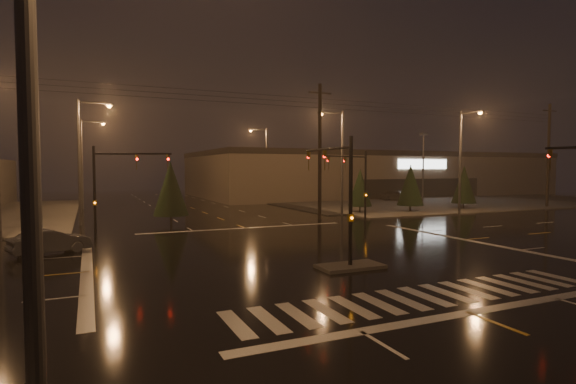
{
  "coord_description": "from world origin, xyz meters",
  "views": [
    {
      "loc": [
        -10.84,
        -21.37,
        4.54
      ],
      "look_at": [
        1.08,
        5.42,
        3.0
      ],
      "focal_mm": 28.0,
      "sensor_mm": 36.0,
      "label": 1
    }
  ],
  "objects": [
    {
      "name": "ground",
      "position": [
        0.0,
        0.0,
        0.0
      ],
      "size": [
        140.0,
        140.0,
        0.0
      ],
      "primitive_type": "plane",
      "color": "black",
      "rests_on": "ground"
    },
    {
      "name": "sidewalk_ne",
      "position": [
        30.0,
        30.0,
        0.06
      ],
      "size": [
        36.0,
        36.0,
        0.12
      ],
      "primitive_type": "cube",
      "color": "#45423D",
      "rests_on": "ground"
    },
    {
      "name": "median_island",
      "position": [
        0.0,
        -4.0,
        0.07
      ],
      "size": [
        3.0,
        1.6,
        0.15
      ],
      "primitive_type": "cube",
      "color": "#45423D",
      "rests_on": "ground"
    },
    {
      "name": "crosswalk",
      "position": [
        0.0,
        -9.0,
        0.01
      ],
      "size": [
        15.0,
        2.6,
        0.01
      ],
      "primitive_type": "cube",
      "color": "beige",
      "rests_on": "ground"
    },
    {
      "name": "stop_bar_near",
      "position": [
        0.0,
        -11.0,
        0.01
      ],
      "size": [
        16.0,
        0.5,
        0.01
      ],
      "primitive_type": "cube",
      "color": "beige",
      "rests_on": "ground"
    },
    {
      "name": "stop_bar_far",
      "position": [
        0.0,
        11.0,
        0.01
      ],
      "size": [
        16.0,
        0.5,
        0.01
      ],
      "primitive_type": "cube",
      "color": "beige",
      "rests_on": "ground"
    },
    {
      "name": "parking_lot",
      "position": [
        35.0,
        28.0,
        0.04
      ],
      "size": [
        50.0,
        24.0,
        0.08
      ],
      "primitive_type": "cube",
      "color": "black",
      "rests_on": "ground"
    },
    {
      "name": "retail_building",
      "position": [
        35.0,
        45.99,
        3.84
      ],
      "size": [
        60.2,
        28.3,
        7.2
      ],
      "color": "#756953",
      "rests_on": "ground"
    },
    {
      "name": "signal_mast_median",
      "position": [
        0.0,
        -3.07,
        3.75
      ],
      "size": [
        0.25,
        4.59,
        6.0
      ],
      "color": "black",
      "rests_on": "ground"
    },
    {
      "name": "signal_mast_ne",
      "position": [
        9.5,
        10.14,
        3.79
      ],
      "size": [
        4.84,
        1.86,
        6.0
      ],
      "color": "black",
      "rests_on": "ground"
    },
    {
      "name": "signal_mast_nw",
      "position": [
        -9.5,
        10.14,
        3.79
      ],
      "size": [
        4.84,
        1.86,
        6.0
      ],
      "color": "black",
      "rests_on": "ground"
    },
    {
      "name": "streetlight_0",
      "position": [
        -11.18,
        -15.0,
        5.8
      ],
      "size": [
        2.77,
        0.32,
        10.0
      ],
      "color": "#38383A",
      "rests_on": "ground"
    },
    {
      "name": "streetlight_1",
      "position": [
        -11.18,
        18.0,
        5.8
      ],
      "size": [
        2.77,
        0.32,
        10.0
      ],
      "color": "#38383A",
      "rests_on": "ground"
    },
    {
      "name": "streetlight_2",
      "position": [
        -11.18,
        34.0,
        5.8
      ],
      "size": [
        2.77,
        0.32,
        10.0
      ],
      "color": "#38383A",
      "rests_on": "ground"
    },
    {
      "name": "streetlight_3",
      "position": [
        11.18,
        16.0,
        5.8
      ],
      "size": [
        2.77,
        0.32,
        10.0
      ],
      "color": "#38383A",
      "rests_on": "ground"
    },
    {
      "name": "streetlight_4",
      "position": [
        11.18,
        36.0,
        5.8
      ],
      "size": [
        2.77,
        0.32,
        10.0
      ],
      "color": "#38383A",
      "rests_on": "ground"
    },
    {
      "name": "streetlight_6",
      "position": [
        22.0,
        11.18,
        5.8
      ],
      "size": [
        0.32,
        2.77,
        10.0
      ],
      "color": "#38383A",
      "rests_on": "ground"
    },
    {
      "name": "utility_pole_1",
      "position": [
        8.0,
        14.0,
        6.13
      ],
      "size": [
        2.2,
        0.32,
        12.0
      ],
      "color": "black",
      "rests_on": "ground"
    },
    {
      "name": "utility_pole_2",
      "position": [
        38.0,
        14.0,
        6.13
      ],
      "size": [
        2.2,
        0.32,
        12.0
      ],
      "color": "black",
      "rests_on": "ground"
    },
    {
      "name": "conifer_0",
      "position": [
        14.5,
        17.45,
        2.6
      ],
      "size": [
        2.44,
        2.44,
        4.51
      ],
      "color": "black",
      "rests_on": "ground"
    },
    {
      "name": "conifer_1",
      "position": [
        19.78,
        16.06,
        2.84
      ],
      "size": [
        2.75,
        2.75,
        4.99
      ],
      "color": "black",
      "rests_on": "ground"
    },
    {
      "name": "conifer_2",
      "position": [
        27.28,
        16.15,
        2.77
      ],
      "size": [
        2.66,
        2.66,
        4.85
      ],
      "color": "black",
      "rests_on": "ground"
    },
    {
      "name": "conifer_3",
      "position": [
        -4.72,
        15.95,
        2.92
      ],
      "size": [
        2.84,
        2.84,
        5.14
      ],
      "color": "black",
      "rests_on": "ground"
    },
    {
      "name": "car_parked",
      "position": [
        28.01,
        28.9,
        0.81
      ],
      "size": [
        4.1,
        5.08,
        1.62
      ],
      "primitive_type": "imported",
      "rotation": [
        0.0,
        0.0,
        0.54
      ],
      "color": "black",
      "rests_on": "ground"
    },
    {
      "name": "car_crossing",
      "position": [
        -12.77,
        5.42,
        0.65
      ],
      "size": [
        4.19,
        2.78,
        1.3
      ],
      "primitive_type": "imported",
      "rotation": [
        0.0,
        0.0,
        1.96
      ],
      "color": "#4F5255",
      "rests_on": "ground"
    }
  ]
}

